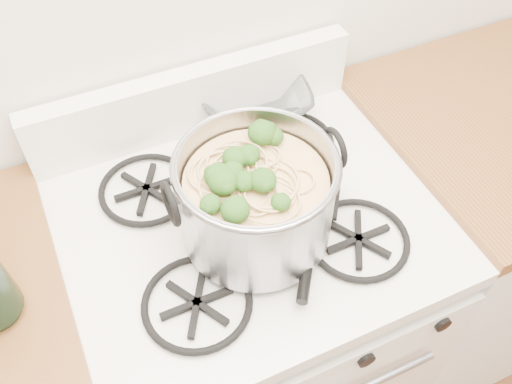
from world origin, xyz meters
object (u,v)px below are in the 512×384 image
Objects in this scene: spatula at (318,194)px; glass_bowl at (253,105)px; gas_range at (251,324)px; stock_pot at (256,199)px.

glass_bowl is (-0.01, 0.30, 0.00)m from spatula.
spatula is at bearing -10.38° from gas_range.
gas_range is at bearing 81.08° from stock_pot.
stock_pot is at bearing -98.92° from gas_range.
stock_pot is 0.17m from spatula.
glass_bowl reaches higher than gas_range.
spatula is (0.14, -0.03, 0.50)m from gas_range.
glass_bowl is at bearing 66.33° from stock_pot.
stock_pot is at bearing -113.67° from glass_bowl.
glass_bowl reaches higher than spatula.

